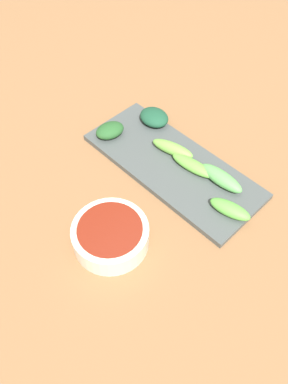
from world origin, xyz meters
The scene contains 9 objects.
tabletop centered at (0.00, 0.00, 0.01)m, with size 2.10×2.10×0.02m, color olive.
sauce_bowl centered at (-0.11, -0.02, 0.04)m, with size 0.13×0.13×0.04m.
serving_plate centered at (0.09, 0.03, 0.03)m, with size 0.15×0.37×0.01m, color #474F4E.
broccoli_leafy_0 centered at (0.15, 0.14, 0.05)m, with size 0.05×0.07×0.03m, color #1B4C33.
broccoli_leafy_1 centered at (0.06, 0.17, 0.05)m, with size 0.06×0.04×0.03m, color #265828.
broccoli_stalk_2 centered at (0.11, -0.01, 0.04)m, with size 0.03×0.09×0.02m, color #69BC44.
broccoli_stalk_3 centered at (0.12, -0.07, 0.04)m, with size 0.03×0.09×0.02m, color #5FB559.
broccoli_stalk_4 centered at (0.11, 0.05, 0.04)m, with size 0.03×0.09×0.02m, color #72BB47.
broccoli_stalk_5 centered at (0.08, -0.13, 0.04)m, with size 0.03×0.08×0.02m, color #5DB944.
Camera 1 is at (-0.31, -0.30, 0.60)m, focal length 35.94 mm.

